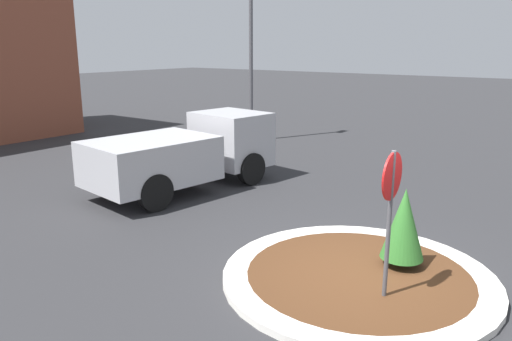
{
  "coord_description": "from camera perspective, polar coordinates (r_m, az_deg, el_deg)",
  "views": [
    {
      "loc": [
        -7.51,
        -3.25,
        3.99
      ],
      "look_at": [
        0.92,
        2.87,
        1.36
      ],
      "focal_mm": 35.0,
      "sensor_mm": 36.0,
      "label": 1
    }
  ],
  "objects": [
    {
      "name": "ground_plane",
      "position": [
        9.1,
        11.55,
        -12.15
      ],
      "size": [
        120.0,
        120.0,
        0.0
      ],
      "primitive_type": "plane",
      "color": "#2D2D30"
    },
    {
      "name": "traffic_island",
      "position": [
        9.07,
        11.57,
        -11.79
      ],
      "size": [
        4.73,
        4.73,
        0.13
      ],
      "color": "silver",
      "rests_on": "ground_plane"
    },
    {
      "name": "stop_sign",
      "position": [
        7.81,
        15.13,
        -3.2
      ],
      "size": [
        0.74,
        0.07,
        2.48
      ],
      "color": "#4C4C51",
      "rests_on": "ground_plane"
    },
    {
      "name": "island_shrub",
      "position": [
        9.23,
        16.53,
        -5.85
      ],
      "size": [
        0.77,
        0.77,
        1.44
      ],
      "color": "brown",
      "rests_on": "traffic_island"
    },
    {
      "name": "utility_truck",
      "position": [
        14.16,
        -7.96,
        2.1
      ],
      "size": [
        5.66,
        2.91,
        2.02
      ],
      "rotation": [
        0.0,
        0.0,
        -0.14
      ],
      "color": "#B2B2B7",
      "rests_on": "ground_plane"
    },
    {
      "name": "light_pole",
      "position": [
        21.0,
        -0.59,
        15.27
      ],
      "size": [
        0.7,
        0.3,
        7.64
      ],
      "color": "#4C4C51",
      "rests_on": "ground_plane"
    }
  ]
}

